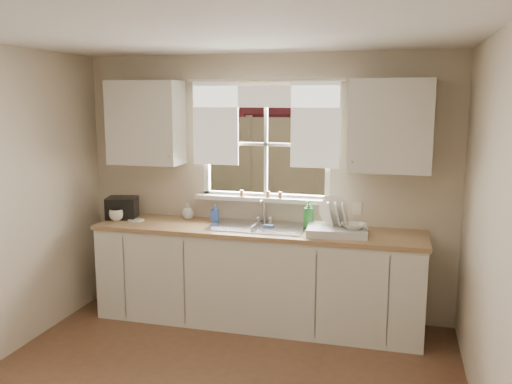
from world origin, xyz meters
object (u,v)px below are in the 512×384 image
(dish_rack, at_px, (337,227))
(soap_bottle_a, at_px, (309,214))
(cup, at_px, (116,215))
(black_appliance, at_px, (122,208))

(dish_rack, bearing_deg, soap_bottle_a, 151.79)
(soap_bottle_a, distance_m, cup, 1.87)
(dish_rack, height_order, cup, dish_rack)
(dish_rack, bearing_deg, cup, -179.60)
(dish_rack, height_order, black_appliance, dish_rack)
(cup, xyz_separation_m, black_appliance, (0.00, 0.12, 0.05))
(soap_bottle_a, bearing_deg, dish_rack, -23.79)
(soap_bottle_a, height_order, black_appliance, soap_bottle_a)
(soap_bottle_a, bearing_deg, black_appliance, -174.15)
(dish_rack, distance_m, soap_bottle_a, 0.32)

